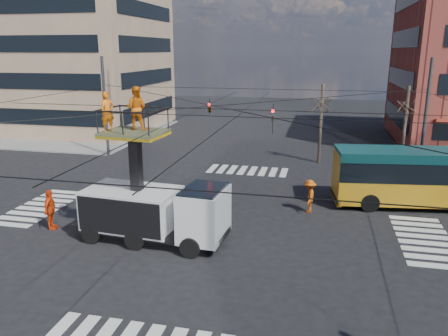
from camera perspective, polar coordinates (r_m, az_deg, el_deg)
ground at (r=22.43m, az=-1.25°, el=-7.03°), size 120.00×120.00×0.00m
sidewalk_nw at (r=49.41m, az=-19.40°, el=4.52°), size 18.00×18.00×0.12m
crosswalks at (r=22.43m, az=-1.25°, el=-7.00°), size 22.40×22.40×0.02m
overhead_network at (r=21.59m, az=-1.24°, el=3.99°), size 24.24×24.24×8.00m
tree_a at (r=33.87m, az=12.68°, el=8.30°), size 2.00×2.00×6.00m
tree_b at (r=34.39m, az=22.80°, el=7.59°), size 2.00×2.00×6.00m
utility_truck at (r=19.87m, az=-9.20°, el=-3.48°), size 7.16×3.11×6.96m
city_bus at (r=26.82m, az=26.49°, el=-1.03°), size 11.71×4.08×3.20m
traffic_cone at (r=22.13m, az=-17.58°, el=-7.23°), size 0.36×0.36×0.62m
worker_ground at (r=22.82m, az=-21.76°, el=-5.08°), size 0.74×1.25×2.00m
flagger at (r=23.84m, az=11.08°, el=-3.63°), size 0.68×1.17×1.81m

